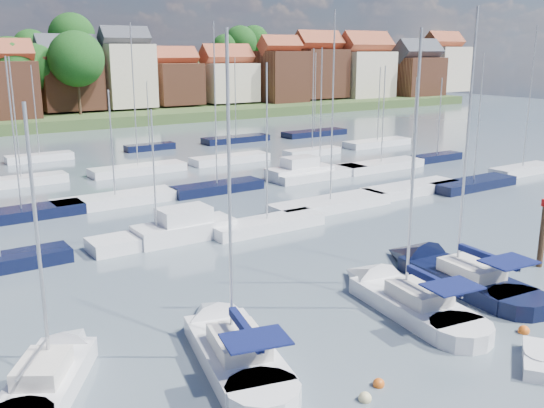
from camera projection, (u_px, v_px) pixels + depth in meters
ground at (145, 180)px, 61.03m from camera, size 260.00×260.00×0.00m
sailboat_left at (227, 342)px, 26.40m from camera, size 5.31×11.18×14.73m
sailboat_centre at (396, 296)px, 31.33m from camera, size 4.39×11.25×14.92m
sailboat_navy at (444, 272)px, 34.75m from camera, size 4.13×11.93×16.20m
sailboat_far at (55, 372)px, 23.99m from camera, size 6.75×8.77×11.91m
tender at (542, 360)px, 25.04m from camera, size 3.42×3.00×0.68m
timber_piling at (541, 249)px, 36.38m from camera, size 0.40×0.40×6.46m
buoy_c at (379, 386)px, 23.61m from camera, size 0.46×0.46×0.46m
buoy_d at (524, 333)px, 28.07m from camera, size 0.52×0.52×0.52m
buoy_e at (388, 272)px, 35.81m from camera, size 0.55×0.55×0.55m
buoy_g at (365, 401)px, 22.63m from camera, size 0.49×0.49×0.49m
marina_field at (183, 182)px, 58.05m from camera, size 79.62×41.41×15.93m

